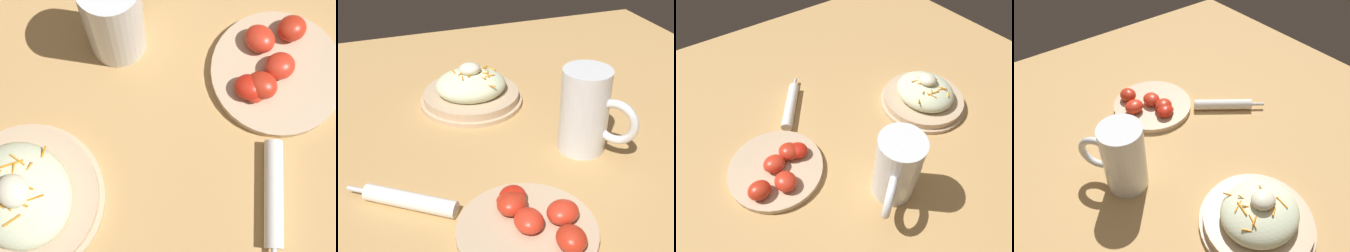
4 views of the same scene
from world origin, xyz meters
The scene contains 5 objects.
ground_plane centered at (0.00, 0.00, 0.00)m, with size 1.43×1.43×0.00m, color tan.
salad_plate centered at (0.03, -0.21, 0.03)m, with size 0.24×0.24×0.10m.
beer_mug centered at (-0.13, 0.04, 0.07)m, with size 0.12×0.14×0.17m.
napkin_roll centered at (0.23, 0.10, 0.01)m, with size 0.17×0.13×0.03m.
tomato_plate centered at (0.06, 0.22, 0.02)m, with size 0.22×0.22×0.05m.
Camera 3 is at (-0.32, 0.31, 0.57)m, focal length 30.27 mm.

